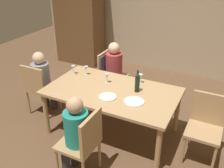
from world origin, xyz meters
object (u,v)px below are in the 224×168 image
Objects in this scene: dining_table at (112,95)px; person_man_guest at (75,131)px; dinner_plate_guest_left at (108,97)px; wine_glass_far at (86,69)px; chair_near at (84,141)px; person_man_bearded at (115,68)px; wine_glass_near_left at (73,68)px; dinner_plate_host at (134,101)px; wine_glass_centre at (107,76)px; wine_glass_near_right at (141,77)px; chair_left_end at (39,86)px; armoire_cabinet at (79,18)px; chair_right_end at (206,123)px; person_woman_host at (42,78)px; chair_far_left at (108,69)px; wine_bottle_tall_green at (137,82)px.

person_man_guest is at bearing -91.59° from dining_table.
dining_table is at bearing 99.99° from dinner_plate_guest_left.
wine_glass_far reaches higher than dining_table.
person_man_bearded is at bearing 14.73° from chair_near.
dinner_plate_host is (1.22, -0.37, -0.10)m from wine_glass_near_left.
chair_near is 6.17× the size of wine_glass_centre.
wine_glass_near_right is at bearing -8.46° from chair_near.
chair_left_end reaches higher than wine_glass_near_right.
chair_right_end is at bearing -33.23° from armoire_cabinet.
armoire_cabinet is 3.10m from dining_table.
chair_right_end is at bearing -5.67° from wine_glass_far.
dinner_plate_guest_left is at bearing -26.35° from wine_glass_near_left.
wine_glass_near_left is (0.52, 0.19, 0.21)m from person_woman_host.
chair_far_left is at bearing 18.97° from chair_near.
person_man_bearded is 7.57× the size of wine_glass_far.
chair_left_end is 1.64m from chair_near.
chair_left_end is at bearing -73.18° from armoire_cabinet.
armoire_cabinet reaches higher than wine_glass_near_left.
person_woman_host reaches higher than chair_near.
dinner_plate_host is (0.41, -0.16, 0.08)m from dining_table.
wine_glass_near_left and wine_glass_far have the same top height.
armoire_cabinet is 3.02m from wine_glass_near_right.
person_man_guest is (0.52, -1.85, 0.05)m from chair_far_left.
chair_near is 1.18m from wine_glass_centre.
dining_table is 0.23m from dinner_plate_guest_left.
chair_far_left is at bearing 117.34° from dinner_plate_guest_left.
person_man_guest is at bearing -36.20° from person_woman_host.
chair_right_end is 2.77× the size of wine_bottle_tall_green.
chair_near is 1.43m from wine_glass_far.
dinner_plate_guest_left is at bearing -36.98° from wine_glass_far.
wine_glass_centre and wine_glass_near_right have the same top height.
wine_glass_centre and wine_glass_far have the same top height.
wine_glass_far is 0.55× the size of dinner_plate_host.
chair_near is (0.64, -1.85, -0.06)m from chair_far_left.
chair_near is 0.83× the size of person_man_guest.
armoire_cabinet is at bearing 131.70° from dining_table.
person_woman_host is 1.75m from dinner_plate_host.
person_man_bearded is 4.13× the size of dinner_plate_host.
person_man_bearded is 1.22m from dinner_plate_guest_left.
dining_table is at bearing 3.76° from chair_left_end.
wine_bottle_tall_green is at bearing 104.33° from dinner_plate_host.
person_man_guest is (2.02, -3.22, -0.46)m from armoire_cabinet.
dinner_plate_guest_left is (0.04, -0.21, 0.08)m from dining_table.
wine_glass_far is at bearing -18.03° from person_man_bearded.
chair_left_end is 1.75m from dinner_plate_host.
chair_far_left is 0.82× the size of person_man_bearded.
person_woman_host is 1.39m from dinner_plate_guest_left.
chair_near reaches higher than dining_table.
chair_left_end is 1.71m from wine_glass_near_right.
armoire_cabinet reaches higher than dining_table.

